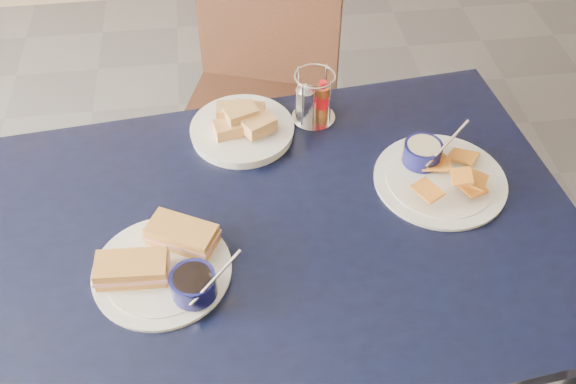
{
  "coord_description": "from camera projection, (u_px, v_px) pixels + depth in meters",
  "views": [
    {
      "loc": [
        -0.18,
        -0.71,
        1.81
      ],
      "look_at": [
        -0.06,
        0.21,
        0.82
      ],
      "focal_mm": 40.0,
      "sensor_mm": 36.0,
      "label": 1
    }
  ],
  "objects": [
    {
      "name": "dining_table",
      "position": [
        277.0,
        246.0,
        1.42
      ],
      "size": [
        1.4,
        1.0,
        0.75
      ],
      "color": "black",
      "rests_on": "ground"
    },
    {
      "name": "chair_far",
      "position": [
        253.0,
        80.0,
        2.06
      ],
      "size": [
        0.57,
        0.57,
        0.97
      ],
      "color": "black",
      "rests_on": "ground"
    },
    {
      "name": "sandwich_plate",
      "position": [
        166.0,
        264.0,
        1.28
      ],
      "size": [
        0.31,
        0.28,
        0.12
      ],
      "color": "white",
      "rests_on": "dining_table"
    },
    {
      "name": "plantain_plate",
      "position": [
        436.0,
        171.0,
        1.47
      ],
      "size": [
        0.3,
        0.3,
        0.12
      ],
      "color": "white",
      "rests_on": "dining_table"
    },
    {
      "name": "bread_basket",
      "position": [
        242.0,
        127.0,
        1.57
      ],
      "size": [
        0.25,
        0.25,
        0.08
      ],
      "color": "white",
      "rests_on": "dining_table"
    },
    {
      "name": "condiment_caddy",
      "position": [
        312.0,
        101.0,
        1.59
      ],
      "size": [
        0.11,
        0.11,
        0.14
      ],
      "color": "silver",
      "rests_on": "dining_table"
    }
  ]
}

